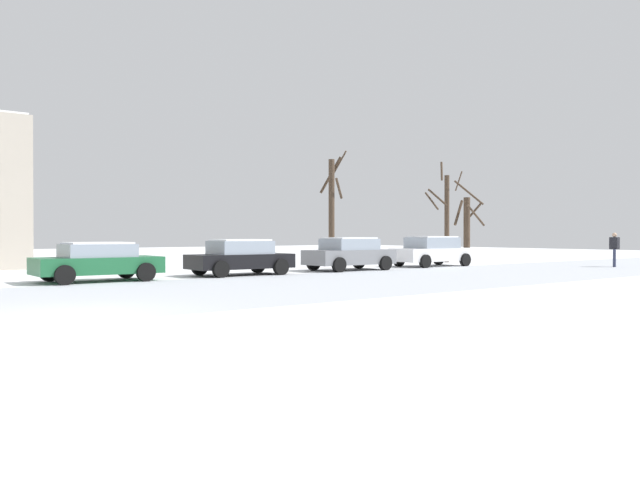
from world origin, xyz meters
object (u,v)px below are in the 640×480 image
parked_car_green (98,261)px  parked_car_black (240,257)px  pedestrian_crossing (614,247)px  parked_car_gray (349,254)px  parked_car_white (432,251)px

parked_car_green → parked_car_black: (5.55, -0.10, 0.02)m
pedestrian_crossing → parked_car_gray: bearing=154.4°
parked_car_white → parked_car_green: bearing=179.6°
parked_car_green → parked_car_gray: bearing=-1.1°
parked_car_green → parked_car_gray: size_ratio=1.01×
parked_car_black → pedestrian_crossing: (17.71, -5.92, 0.26)m
parked_car_black → parked_car_white: 11.10m
parked_car_green → parked_car_black: parked_car_black is taller
parked_car_gray → parked_car_white: 5.55m
parked_car_green → parked_car_white: (16.66, -0.10, 0.07)m
parked_car_black → parked_car_gray: parked_car_gray is taller
parked_car_white → pedestrian_crossing: bearing=-41.9°
parked_car_green → parked_car_gray: parked_car_gray is taller
parked_car_green → parked_car_black: 5.55m
pedestrian_crossing → parked_car_white: bearing=138.1°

